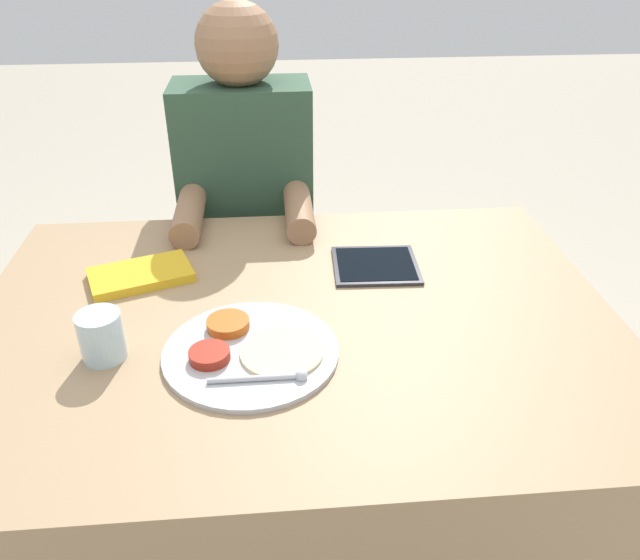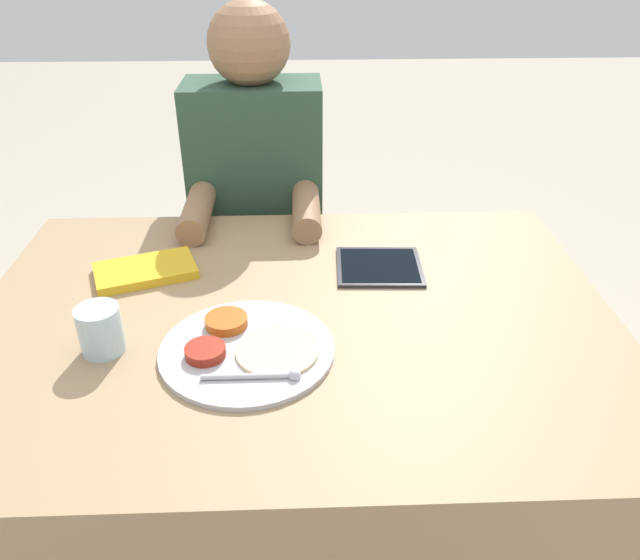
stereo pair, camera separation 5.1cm
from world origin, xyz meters
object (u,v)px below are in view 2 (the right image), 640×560
object	(u,v)px
red_notebook	(145,271)
drinking_glass	(100,330)
tablet_device	(379,267)
thali_tray	(246,348)
person_diner	(259,234)

from	to	relation	value
red_notebook	drinking_glass	bearing A→B (deg)	-94.18
red_notebook	drinking_glass	size ratio (longest dim) A/B	2.70
tablet_device	drinking_glass	size ratio (longest dim) A/B	2.18
thali_tray	tablet_device	xyz separation A→B (m)	(0.27, 0.29, -0.00)
thali_tray	tablet_device	distance (m)	0.40
person_diner	thali_tray	bearing A→B (deg)	-88.68
thali_tray	tablet_device	size ratio (longest dim) A/B	1.63
tablet_device	drinking_glass	bearing A→B (deg)	-152.33
red_notebook	person_diner	xyz separation A→B (m)	(0.22, 0.46, -0.14)
tablet_device	person_diner	bearing A→B (deg)	123.12
thali_tray	red_notebook	xyz separation A→B (m)	(-0.23, 0.28, 0.00)
tablet_device	thali_tray	bearing A→B (deg)	-133.29
person_diner	drinking_glass	world-z (taller)	person_diner
person_diner	red_notebook	bearing A→B (deg)	-115.56
red_notebook	tablet_device	size ratio (longest dim) A/B	1.24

